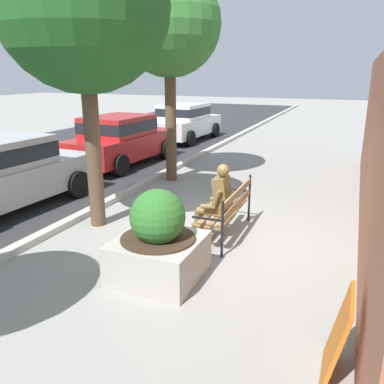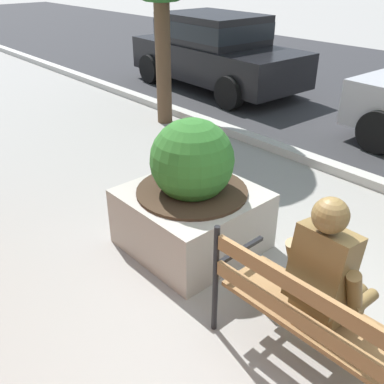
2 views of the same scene
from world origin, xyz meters
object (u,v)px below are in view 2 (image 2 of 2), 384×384
Objects in this scene: park_bench at (335,330)px; parked_car_black at (215,49)px; bronze_statue_seated at (332,285)px; concrete_planter at (192,198)px.

parked_car_black reaches higher than park_bench.
bronze_statue_seated is 1.03× the size of concrete_planter.
bronze_statue_seated reaches higher than concrete_planter.
concrete_planter is 0.32× the size of parked_car_black.
concrete_planter is (-1.85, 0.47, -0.01)m from park_bench.
concrete_planter is (-1.68, 0.26, -0.13)m from bronze_statue_seated.
concrete_planter is at bearing 165.81° from park_bench.
park_bench is 1.36× the size of concrete_planter.
parked_car_black is at bearing 141.05° from park_bench.
park_bench is at bearing -38.95° from parked_car_black.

